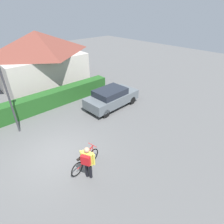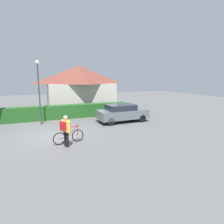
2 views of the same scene
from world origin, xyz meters
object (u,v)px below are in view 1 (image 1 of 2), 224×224
object	(u,v)px
person_rider	(87,160)
parked_car_near	(111,97)
bicycle	(85,161)
street_lamp	(4,84)

from	to	relation	value
person_rider	parked_car_near	bearing A→B (deg)	38.81
parked_car_near	person_rider	size ratio (longest dim) A/B	2.46
bicycle	street_lamp	xyz separation A→B (m)	(-1.29, 4.98, 2.64)
person_rider	street_lamp	bearing A→B (deg)	100.81
parked_car_near	person_rider	distance (m)	6.50
parked_car_near	street_lamp	distance (m)	6.68
street_lamp	parked_car_near	bearing A→B (deg)	-13.37
bicycle	street_lamp	size ratio (longest dim) A/B	0.36
person_rider	street_lamp	distance (m)	5.97
bicycle	person_rider	distance (m)	0.85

